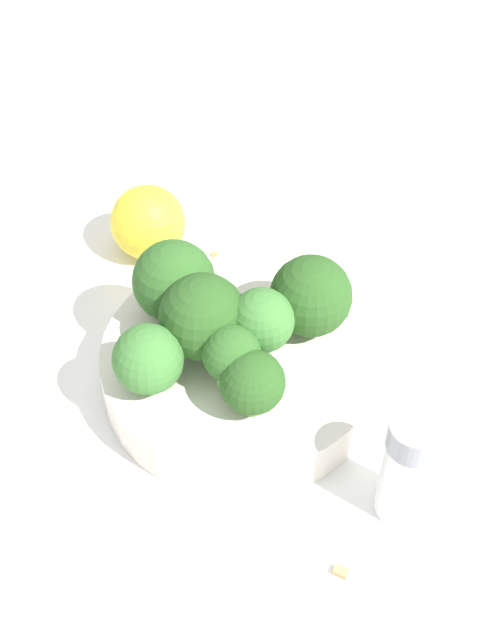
% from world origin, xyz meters
% --- Properties ---
extents(ground_plane, '(3.00, 3.00, 0.00)m').
position_xyz_m(ground_plane, '(0.00, 0.00, 0.00)').
color(ground_plane, white).
extents(bowl, '(0.19, 0.19, 0.03)m').
position_xyz_m(bowl, '(0.00, 0.00, 0.02)').
color(bowl, silver).
rests_on(bowl, ground_plane).
extents(broccoli_floret_0, '(0.06, 0.06, 0.06)m').
position_xyz_m(broccoli_floret_0, '(0.02, -0.01, 0.07)').
color(broccoli_floret_0, '#84AD66').
rests_on(broccoli_floret_0, bowl).
extents(broccoli_floret_1, '(0.06, 0.06, 0.06)m').
position_xyz_m(broccoli_floret_1, '(-0.05, 0.01, 0.06)').
color(broccoli_floret_1, '#8EB770').
rests_on(broccoli_floret_1, bowl).
extents(broccoli_floret_2, '(0.05, 0.05, 0.05)m').
position_xyz_m(broccoli_floret_2, '(0.06, -0.01, 0.06)').
color(broccoli_floret_2, '#84AD66').
rests_on(broccoli_floret_2, bowl).
extents(broccoli_floret_3, '(0.04, 0.04, 0.05)m').
position_xyz_m(broccoli_floret_3, '(0.02, 0.04, 0.06)').
color(broccoli_floret_3, '#7A9E5B').
rests_on(broccoli_floret_3, bowl).
extents(broccoli_floret_4, '(0.04, 0.04, 0.06)m').
position_xyz_m(broccoli_floret_4, '(-0.01, 0.01, 0.07)').
color(broccoli_floret_4, '#7A9E5B').
rests_on(broccoli_floret_4, bowl).
extents(broccoli_floret_5, '(0.04, 0.04, 0.05)m').
position_xyz_m(broccoli_floret_5, '(0.02, 0.02, 0.06)').
color(broccoli_floret_5, '#8EB770').
rests_on(broccoli_floret_5, bowl).
extents(broccoli_floret_6, '(0.06, 0.06, 0.06)m').
position_xyz_m(broccoli_floret_6, '(0.02, -0.05, 0.07)').
color(broccoli_floret_6, '#7A9E5B').
rests_on(broccoli_floret_6, bowl).
extents(pepper_shaker, '(0.03, 0.03, 0.08)m').
position_xyz_m(pepper_shaker, '(-0.03, 0.14, 0.04)').
color(pepper_shaker, silver).
rests_on(pepper_shaker, ground_plane).
extents(lemon_wedge, '(0.06, 0.06, 0.06)m').
position_xyz_m(lemon_wedge, '(-0.02, -0.15, 0.03)').
color(lemon_wedge, yellow).
rests_on(lemon_wedge, ground_plane).
extents(almond_crumb_0, '(0.01, 0.01, 0.01)m').
position_xyz_m(almond_crumb_0, '(0.03, 0.15, 0.00)').
color(almond_crumb_0, tan).
rests_on(almond_crumb_0, ground_plane).
extents(almond_crumb_1, '(0.01, 0.01, 0.01)m').
position_xyz_m(almond_crumb_1, '(-0.04, 0.13, 0.00)').
color(almond_crumb_1, olive).
rests_on(almond_crumb_1, ground_plane).
extents(almond_crumb_2, '(0.01, 0.01, 0.01)m').
position_xyz_m(almond_crumb_2, '(-0.11, -0.00, 0.00)').
color(almond_crumb_2, olive).
rests_on(almond_crumb_2, ground_plane).
extents(almond_crumb_3, '(0.01, 0.01, 0.01)m').
position_xyz_m(almond_crumb_3, '(-0.06, -0.12, 0.00)').
color(almond_crumb_3, '#AD7F4C').
rests_on(almond_crumb_3, ground_plane).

